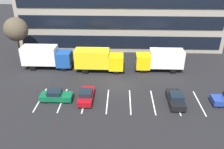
{
  "coord_description": "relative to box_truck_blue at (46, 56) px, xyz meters",
  "views": [
    {
      "loc": [
        0.09,
        -28.11,
        15.95
      ],
      "look_at": [
        -1.01,
        0.6,
        1.4
      ],
      "focal_mm": 37.54,
      "sensor_mm": 36.0,
      "label": 1
    }
  ],
  "objects": [
    {
      "name": "box_truck_yellow_all",
      "position": [
        8.25,
        -0.81,
        -0.06
      ],
      "size": [
        7.46,
        2.47,
        3.46
      ],
      "color": "yellow",
      "rests_on": "ground_plane"
    },
    {
      "name": "box_truck_blue",
      "position": [
        0.0,
        0.0,
        0.0
      ],
      "size": [
        7.7,
        2.55,
        3.57
      ],
      "color": "#194799",
      "rests_on": "ground_plane"
    },
    {
      "name": "sedan_forest",
      "position": [
        3.78,
        -9.3,
        -1.35
      ],
      "size": [
        3.9,
        1.63,
        1.4
      ],
      "color": "#0C5933",
      "rests_on": "ground_plane"
    },
    {
      "name": "sedan_black",
      "position": [
        18.31,
        -9.51,
        -1.31
      ],
      "size": [
        1.72,
        4.11,
        1.47
      ],
      "color": "black",
      "rests_on": "ground_plane"
    },
    {
      "name": "box_truck_yellow",
      "position": [
        17.7,
        -0.28,
        -0.12
      ],
      "size": [
        7.23,
        2.39,
        3.35
      ],
      "color": "yellow",
      "rests_on": "ground_plane"
    },
    {
      "name": "lot_markings",
      "position": [
        11.5,
        -9.25,
        -2.0
      ],
      "size": [
        19.74,
        5.4,
        0.01
      ],
      "color": "silver",
      "rests_on": "ground_plane"
    },
    {
      "name": "ground_plane",
      "position": [
        11.5,
        -5.36,
        -2.01
      ],
      "size": [
        120.0,
        120.0,
        0.0
      ],
      "primitive_type": "plane",
      "color": "black"
    },
    {
      "name": "sedan_maroon",
      "position": [
        7.49,
        -9.17,
        -1.34
      ],
      "size": [
        1.67,
        3.98,
        1.42
      ],
      "color": "maroon",
      "rests_on": "ground_plane"
    },
    {
      "name": "bare_tree",
      "position": [
        -5.5,
        3.24,
        3.29
      ],
      "size": [
        3.87,
        3.87,
        7.25
      ],
      "color": "#473323",
      "rests_on": "ground_plane"
    }
  ]
}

